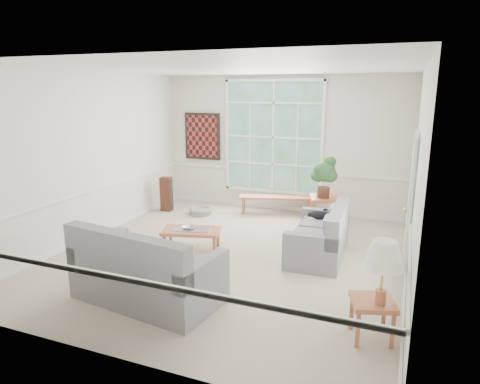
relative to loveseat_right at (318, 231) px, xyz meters
name	(u,v)px	position (x,y,z in m)	size (l,w,h in m)	color
floor	(230,255)	(-1.36, -0.51, -0.44)	(5.50, 6.00, 0.01)	#AFA48F
ceiling	(229,68)	(-1.36, -0.51, 2.57)	(5.50, 6.00, 0.02)	white
wall_back	(282,144)	(-1.36, 2.49, 1.07)	(5.50, 0.02, 3.00)	silver
wall_front	(106,219)	(-1.36, -3.51, 1.07)	(5.50, 0.02, 3.00)	silver
wall_left	(90,157)	(-4.11, -0.51, 1.07)	(0.02, 6.00, 3.00)	silver
wall_right	(416,180)	(1.39, -0.51, 1.07)	(0.02, 6.00, 3.00)	silver
window_back	(273,137)	(-1.56, 2.45, 1.22)	(2.30, 0.08, 2.40)	white
entry_door	(410,201)	(1.35, 0.09, 0.62)	(0.08, 0.90, 2.10)	white
door_sidelight	(411,205)	(1.35, -0.54, 0.72)	(0.08, 0.26, 1.90)	white
wall_art	(202,136)	(-3.31, 2.44, 1.17)	(0.90, 0.06, 1.10)	#5A1718
wall_frame_near	(414,157)	(1.35, 1.24, 1.12)	(0.04, 0.26, 0.32)	black
wall_frame_far	(414,154)	(1.35, 1.64, 1.12)	(0.04, 0.26, 0.32)	black
loveseat_right	(318,231)	(0.00, 0.00, 0.00)	(0.83, 1.60, 0.86)	gray
loveseat_front	(148,263)	(-1.76, -2.30, 0.08)	(1.89, 0.98, 1.02)	gray
coffee_table	(192,240)	(-2.07, -0.52, -0.25)	(0.98, 0.53, 0.36)	#AD5F3F
pewter_bowl	(190,227)	(-2.11, -0.52, -0.04)	(0.27, 0.27, 0.07)	#A3A3A8
window_bench	(276,205)	(-1.36, 2.14, -0.24)	(1.64, 0.32, 0.38)	#AD5F3F
end_table	(325,211)	(-0.19, 1.66, -0.13)	(0.60, 0.60, 0.60)	#AD5F3F
houseplant	(324,177)	(-0.24, 1.59, 0.59)	(0.49, 0.49, 0.83)	#29532A
side_table	(372,319)	(1.04, -2.17, -0.20)	(0.46, 0.46, 0.46)	#AD5F3F
table_lamp	(383,273)	(1.12, -2.23, 0.39)	(0.41, 0.41, 0.71)	silver
pet_bed	(200,211)	(-2.89, 1.44, -0.36)	(0.49, 0.49, 0.15)	gray
floor_speaker	(166,194)	(-3.74, 1.43, -0.05)	(0.24, 0.19, 0.77)	#432014
cat	(319,215)	(-0.11, 0.56, 0.10)	(0.39, 0.28, 0.18)	black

